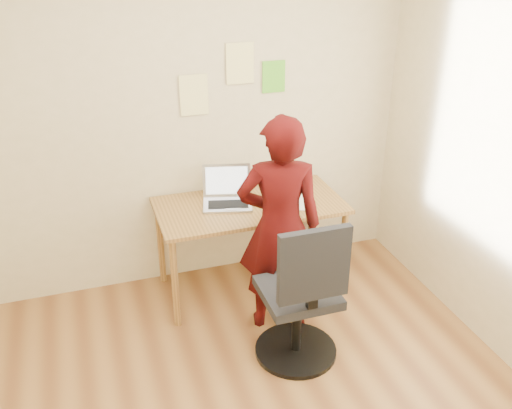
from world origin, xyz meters
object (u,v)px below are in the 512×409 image
object	(u,v)px
desk	(250,214)
person	(280,227)
phone	(277,213)
laptop	(227,196)
office_chair	(302,303)

from	to	relation	value
desk	person	xyz separation A→B (m)	(0.05, -0.49, 0.14)
desk	phone	world-z (taller)	phone
person	laptop	bearing A→B (deg)	-53.69
phone	laptop	bearing A→B (deg)	118.97
laptop	phone	distance (m)	0.41
desk	phone	distance (m)	0.27
office_chair	desk	bearing A→B (deg)	93.37
office_chair	person	size ratio (longest dim) A/B	0.68
desk	laptop	world-z (taller)	laptop
laptop	person	bearing A→B (deg)	-55.14
laptop	office_chair	size ratio (longest dim) A/B	0.40
desk	person	bearing A→B (deg)	-83.67
desk	phone	xyz separation A→B (m)	(0.14, -0.21, 0.09)
laptop	phone	bearing A→B (deg)	-28.88
office_chair	phone	bearing A→B (deg)	82.74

